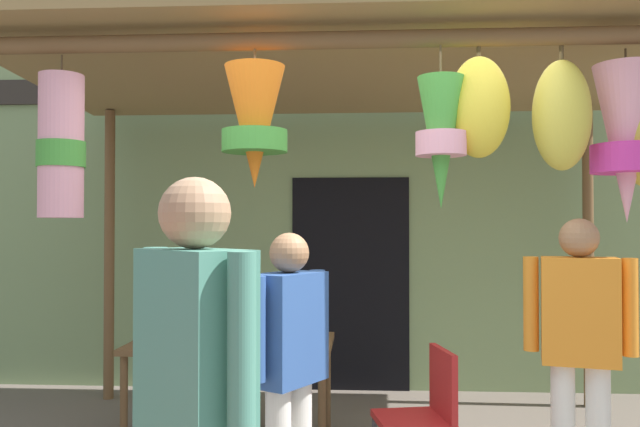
% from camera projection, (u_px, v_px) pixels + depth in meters
% --- Properties ---
extents(shop_facade, '(9.63, 0.29, 4.60)m').
position_uv_depth(shop_facade, '(344.00, 148.00, 6.27)').
color(shop_facade, '#7A9360').
rests_on(shop_facade, ground_plane).
extents(market_stall_canopy, '(4.71, 2.59, 2.82)m').
position_uv_depth(market_stall_canopy, '(361.00, 87.00, 4.41)').
color(market_stall_canopy, brown).
rests_on(market_stall_canopy, ground_plane).
extents(display_table, '(1.37, 0.80, 0.75)m').
position_uv_depth(display_table, '(233.00, 351.00, 4.47)').
color(display_table, brown).
rests_on(display_table, ground_plane).
extents(flower_heap_on_table, '(0.57, 0.40, 0.13)m').
position_uv_depth(flower_heap_on_table, '(239.00, 330.00, 4.51)').
color(flower_heap_on_table, '#D13399').
rests_on(flower_heap_on_table, display_table).
extents(folding_chair, '(0.47, 0.47, 0.84)m').
position_uv_depth(folding_chair, '(426.00, 409.00, 3.67)').
color(folding_chair, '#AD1E1E').
rests_on(folding_chair, ground_plane).
extents(vendor_in_orange, '(0.45, 0.44, 1.70)m').
position_uv_depth(vendor_in_orange, '(194.00, 395.00, 2.05)').
color(vendor_in_orange, silver).
rests_on(vendor_in_orange, ground_plane).
extents(shopper_by_bananas, '(0.58, 0.31, 1.58)m').
position_uv_depth(shopper_by_bananas, '(580.00, 337.00, 3.57)').
color(shopper_by_bananas, silver).
rests_on(shopper_by_bananas, ground_plane).
extents(passerby_at_right, '(0.39, 0.52, 1.51)m').
position_uv_depth(passerby_at_right, '(289.00, 356.00, 3.29)').
color(passerby_at_right, silver).
rests_on(passerby_at_right, ground_plane).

